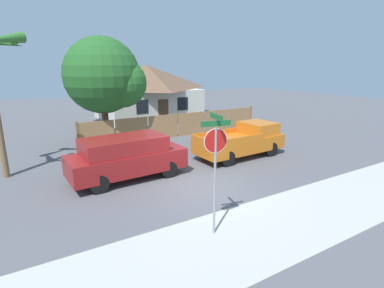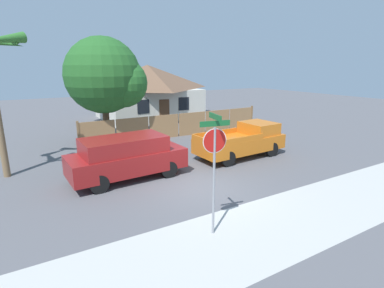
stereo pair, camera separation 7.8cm
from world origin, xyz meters
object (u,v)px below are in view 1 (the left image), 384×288
at_px(oak_tree, 106,77).
at_px(red_suv, 127,156).
at_px(house, 147,91).
at_px(stop_sign, 215,155).
at_px(orange_pickup, 243,141).

xyz_separation_m(oak_tree, red_suv, (-1.23, -6.71, -3.03)).
height_order(house, stop_sign, house).
height_order(oak_tree, stop_sign, oak_tree).
bearing_deg(oak_tree, house, 52.27).
bearing_deg(stop_sign, house, 83.54).
relative_size(house, stop_sign, 2.53).
relative_size(oak_tree, red_suv, 1.30).
bearing_deg(orange_pickup, oak_tree, 124.74).
distance_m(house, red_suv, 15.60).
bearing_deg(stop_sign, orange_pickup, 55.08).
xyz_separation_m(oak_tree, stop_sign, (-0.55, -12.18, -1.67)).
bearing_deg(house, red_suv, -116.10).
bearing_deg(orange_pickup, house, 85.32).
bearing_deg(oak_tree, orange_pickup, -52.50).
relative_size(house, oak_tree, 1.38).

